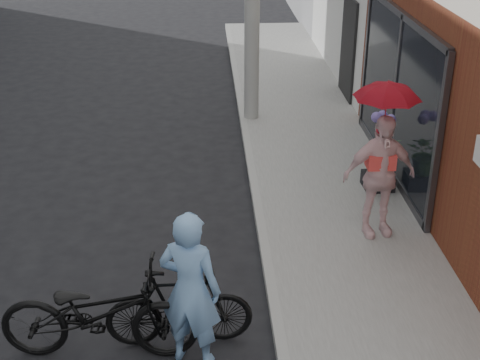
{
  "coord_description": "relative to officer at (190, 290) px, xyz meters",
  "views": [
    {
      "loc": [
        0.21,
        -6.16,
        4.69
      ],
      "look_at": [
        0.61,
        1.21,
        1.1
      ],
      "focal_mm": 50.0,
      "sensor_mm": 36.0,
      "label": 1
    }
  ],
  "objects": [
    {
      "name": "ground",
      "position": [
        -0.02,
        0.74,
        -0.86
      ],
      "size": [
        80.0,
        80.0,
        0.0
      ],
      "primitive_type": "plane",
      "color": "black",
      "rests_on": "ground"
    },
    {
      "name": "sidewalk",
      "position": [
        2.08,
        2.74,
        -0.8
      ],
      "size": [
        2.2,
        24.0,
        0.12
      ],
      "primitive_type": "cube",
      "color": "gray",
      "rests_on": "ground"
    },
    {
      "name": "curb",
      "position": [
        0.92,
        2.74,
        -0.8
      ],
      "size": [
        0.12,
        24.0,
        0.12
      ],
      "primitive_type": "cube",
      "color": "#9E9E99",
      "rests_on": "ground"
    },
    {
      "name": "officer",
      "position": [
        0.0,
        0.0,
        0.0
      ],
      "size": [
        0.73,
        0.6,
        1.72
      ],
      "primitive_type": "imported",
      "rotation": [
        0.0,
        0.0,
        2.79
      ],
      "color": "#79A5D7",
      "rests_on": "ground"
    },
    {
      "name": "bike_left",
      "position": [
        -0.94,
        0.13,
        -0.33
      ],
      "size": [
        2.06,
        0.83,
        1.06
      ],
      "primitive_type": "imported",
      "rotation": [
        0.0,
        0.0,
        1.51
      ],
      "color": "black",
      "rests_on": "ground"
    },
    {
      "name": "bike_right",
      "position": [
        -0.13,
        0.27,
        -0.4
      ],
      "size": [
        1.56,
        0.49,
        0.93
      ],
      "primitive_type": "imported",
      "rotation": [
        0.0,
        0.0,
        1.61
      ],
      "color": "black",
      "rests_on": "ground"
    },
    {
      "name": "kimono_woman",
      "position": [
        2.42,
        2.26,
        0.09
      ],
      "size": [
        1.03,
        0.55,
        1.67
      ],
      "primitive_type": "imported",
      "rotation": [
        0.0,
        0.0,
        0.15
      ],
      "color": "#FAD2D4",
      "rests_on": "sidewalk"
    },
    {
      "name": "parasol",
      "position": [
        2.42,
        2.26,
        1.28
      ],
      "size": [
        0.8,
        0.8,
        0.7
      ],
      "primitive_type": "imported",
      "color": "red",
      "rests_on": "kimono_woman"
    },
    {
      "name": "planter",
      "position": [
        2.79,
        3.58,
        -0.63
      ],
      "size": [
        0.45,
        0.45,
        0.23
      ],
      "primitive_type": "cube",
      "rotation": [
        0.0,
        0.0,
        0.06
      ],
      "color": "black",
      "rests_on": "sidewalk"
    },
    {
      "name": "potted_plant",
      "position": [
        2.79,
        3.58,
        -0.2
      ],
      "size": [
        0.58,
        0.5,
        0.64
      ],
      "primitive_type": "imported",
      "color": "#305B24",
      "rests_on": "planter"
    }
  ]
}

